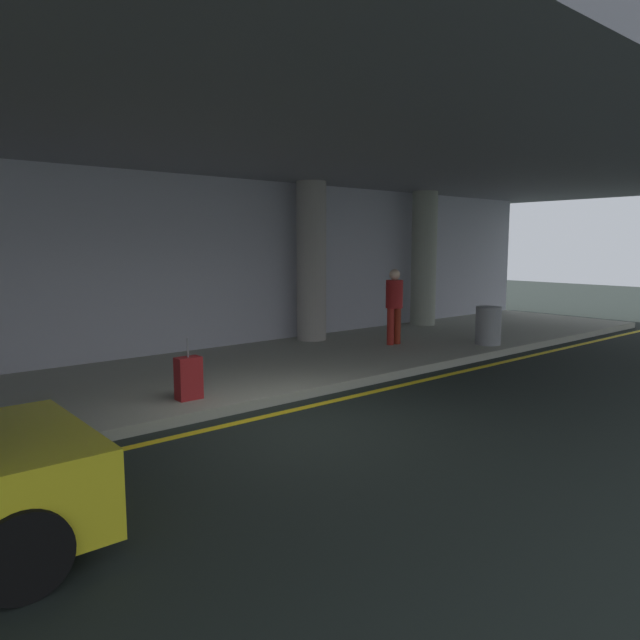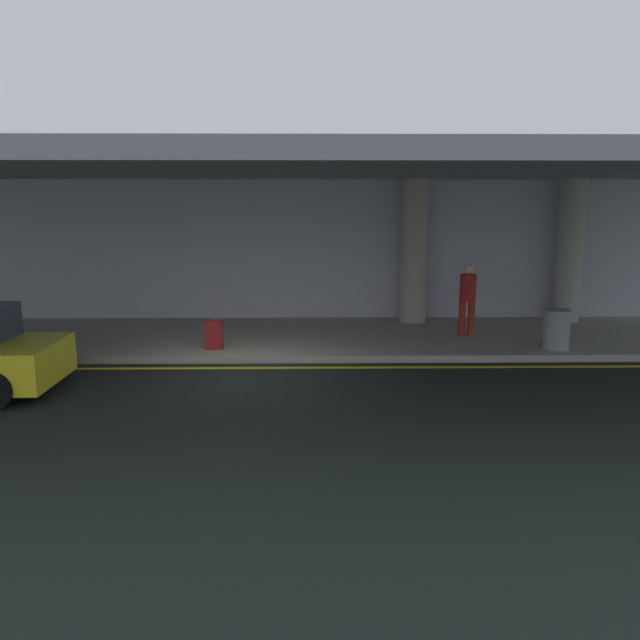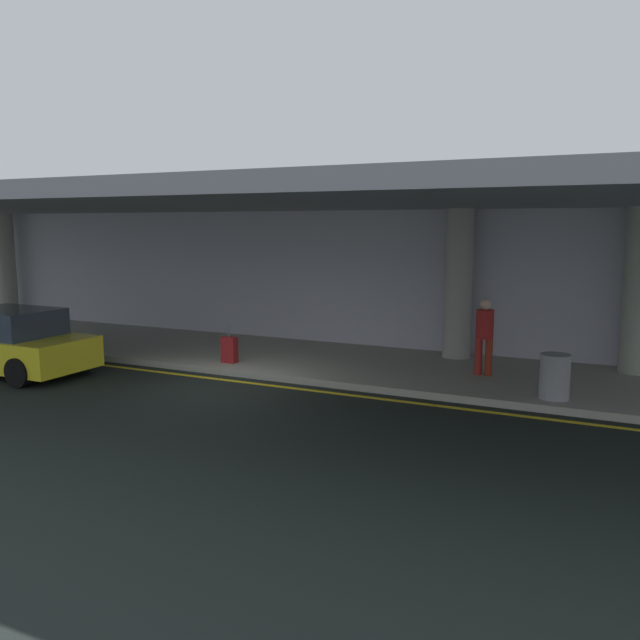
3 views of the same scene
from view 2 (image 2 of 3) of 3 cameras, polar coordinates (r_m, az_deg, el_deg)
ground_plane at (r=12.25m, az=-7.08°, el=-5.09°), size 60.00×60.00×0.00m
sidewalk at (r=15.22m, az=-5.85°, el=-1.57°), size 26.00×4.20×0.15m
lane_stripe_yellow at (r=12.86m, az=-6.78°, el=-4.27°), size 26.00×0.14×0.01m
support_column_left_mid at (r=16.62m, az=8.43°, el=6.08°), size 0.69×0.69×3.65m
support_column_center at (r=17.71m, az=21.37°, el=5.74°), size 0.69×0.69×3.65m
ceiling_overhang at (r=14.36m, az=-6.34°, el=13.24°), size 28.00×13.20×0.30m
terminal_back_wall at (r=17.16m, az=-5.33°, el=6.05°), size 26.00×0.30×3.80m
traveler_with_luggage at (r=15.28m, az=13.05°, el=2.22°), size 0.38×0.38×1.68m
suitcase_upright_primary at (r=13.83m, az=-9.45°, el=-1.31°), size 0.36×0.22×0.90m
trash_bin_steel at (r=14.57m, az=20.37°, el=-0.77°), size 0.56×0.56×0.85m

